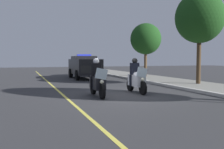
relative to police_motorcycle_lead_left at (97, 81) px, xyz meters
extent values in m
plane|color=#333335|center=(0.04, 1.07, -0.70)|extent=(80.00, 80.00, 0.00)
cube|color=#B7B5AD|center=(0.04, 5.10, -0.62)|extent=(48.00, 0.24, 0.15)
cube|color=gray|center=(0.04, 7.00, -0.65)|extent=(48.00, 3.60, 0.10)
cube|color=#E0D14C|center=(0.04, -1.38, -0.70)|extent=(48.00, 0.12, 0.01)
cylinder|color=black|center=(0.76, -0.02, -0.38)|extent=(0.64, 0.13, 0.64)
cylinder|color=black|center=(-0.74, 0.01, -0.38)|extent=(0.64, 0.15, 0.64)
cube|color=black|center=(0.03, 0.00, -0.08)|extent=(1.21, 0.46, 0.56)
ellipsoid|color=black|center=(0.08, 0.00, 0.22)|extent=(0.57, 0.33, 0.24)
cube|color=silver|center=(0.66, -0.01, 0.35)|extent=(0.07, 0.56, 0.53)
sphere|color=#F9F4CC|center=(0.72, -0.01, 0.02)|extent=(0.17, 0.17, 0.17)
sphere|color=red|center=(0.53, -0.17, 0.28)|extent=(0.09, 0.09, 0.09)
sphere|color=#1933F2|center=(0.54, 0.15, 0.28)|extent=(0.09, 0.09, 0.09)
cube|color=black|center=(-0.20, 0.00, 0.48)|extent=(0.29, 0.41, 0.60)
cube|color=black|center=(-0.13, 0.20, -0.08)|extent=(0.18, 0.14, 0.56)
cube|color=black|center=(-0.14, -0.20, -0.08)|extent=(0.18, 0.14, 0.56)
sphere|color=silver|center=(-0.18, 0.00, 0.88)|extent=(0.28, 0.28, 0.28)
cylinder|color=black|center=(0.30, 2.12, -0.38)|extent=(0.64, 0.13, 0.64)
cylinder|color=black|center=(-1.20, 2.15, -0.38)|extent=(0.64, 0.15, 0.64)
cube|color=white|center=(-0.43, 2.13, -0.08)|extent=(1.21, 0.46, 0.56)
ellipsoid|color=white|center=(-0.38, 2.13, 0.22)|extent=(0.57, 0.33, 0.24)
cube|color=silver|center=(0.20, 2.12, 0.35)|extent=(0.07, 0.56, 0.53)
sphere|color=#F9F4CC|center=(0.26, 2.12, 0.02)|extent=(0.17, 0.17, 0.17)
sphere|color=red|center=(0.06, 1.96, 0.28)|extent=(0.09, 0.09, 0.09)
sphere|color=#1933F2|center=(0.07, 2.28, 0.28)|extent=(0.09, 0.09, 0.09)
cube|color=black|center=(-0.66, 2.14, 0.48)|extent=(0.29, 0.41, 0.60)
cube|color=black|center=(-0.60, 2.34, -0.08)|extent=(0.18, 0.14, 0.56)
cube|color=black|center=(-0.61, 1.94, -0.08)|extent=(0.18, 0.14, 0.56)
sphere|color=black|center=(-0.64, 2.14, 0.88)|extent=(0.28, 0.28, 0.28)
cube|color=black|center=(-9.94, 1.83, 0.32)|extent=(4.94, 2.00, 1.24)
cube|color=black|center=(-10.24, 1.84, 1.02)|extent=(2.44, 1.80, 0.36)
cube|color=#2633D8|center=(-10.04, 1.83, 1.28)|extent=(0.30, 1.21, 0.14)
cube|color=black|center=(-7.54, 1.78, 0.18)|extent=(0.15, 1.62, 0.56)
cylinder|color=black|center=(-8.37, 2.70, -0.30)|extent=(0.81, 0.30, 0.80)
cylinder|color=black|center=(-8.41, 0.90, -0.30)|extent=(0.81, 0.30, 0.80)
cylinder|color=black|center=(-11.47, 2.76, -0.30)|extent=(0.81, 0.30, 0.80)
cylinder|color=black|center=(-11.51, 0.96, -0.30)|extent=(0.81, 0.30, 0.80)
cylinder|color=black|center=(-14.15, 3.60, -0.37)|extent=(0.66, 0.05, 0.66)
cylinder|color=black|center=(-15.25, 3.62, -0.37)|extent=(0.66, 0.05, 0.66)
cube|color=blue|center=(-14.70, 3.61, -0.10)|extent=(1.00, 0.08, 0.36)
cube|color=black|center=(-14.75, 3.61, 0.50)|extent=(0.25, 0.32, 0.56)
sphere|color=tan|center=(-14.72, 3.61, 0.88)|extent=(0.22, 0.22, 0.22)
cylinder|color=#42301E|center=(-2.37, 7.41, 0.88)|extent=(0.27, 0.27, 2.95)
ellipsoid|color=#194216|center=(-2.37, 7.41, 3.57)|extent=(3.04, 3.04, 3.21)
cylinder|color=#4C3823|center=(-9.53, 7.39, 0.53)|extent=(0.26, 0.26, 2.26)
ellipsoid|color=#194216|center=(-9.53, 7.39, 2.76)|extent=(2.76, 2.76, 2.78)
camera|label=1|loc=(10.63, -3.17, 0.99)|focal=40.05mm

